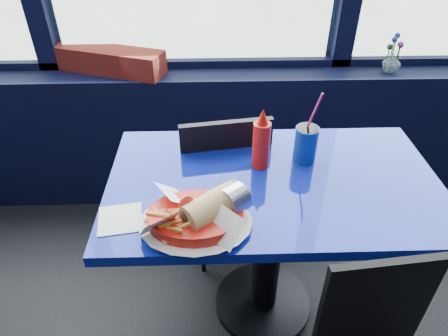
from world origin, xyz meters
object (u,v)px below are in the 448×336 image
flower_vase (392,60)px  near_table (270,216)px  ketchup_bottle (261,142)px  planter_box (107,60)px  soda_cup (306,143)px  food_basket (198,216)px  chair_near_back (229,179)px

flower_vase → near_table: bearing=-130.6°
flower_vase → ketchup_bottle: (-0.76, -0.75, -0.00)m
near_table → ketchup_bottle: size_ratio=4.99×
near_table → planter_box: size_ratio=1.96×
near_table → flower_vase: size_ratio=6.01×
planter_box → flower_vase: (1.48, -0.05, -0.00)m
planter_box → soda_cup: size_ratio=2.06×
near_table → planter_box: (-0.76, 0.89, 0.29)m
food_basket → near_table: bearing=26.3°
ketchup_bottle → near_table: bearing=-64.5°
near_table → ketchup_bottle: (-0.04, 0.09, 0.29)m
soda_cup → flower_vase: bearing=50.6°
planter_box → flower_vase: 1.49m
chair_near_back → flower_vase: size_ratio=4.35×
near_table → ketchup_bottle: ketchup_bottle is taller
food_basket → soda_cup: soda_cup is taller
planter_box → flower_vase: flower_vase is taller
flower_vase → chair_near_back: bearing=-149.3°
chair_near_back → soda_cup: (0.28, -0.20, 0.32)m
planter_box → ketchup_bottle: size_ratio=2.54×
flower_vase → planter_box: bearing=178.0°
ketchup_bottle → chair_near_back: bearing=114.1°
near_table → chair_near_back: 0.36m
food_basket → ketchup_bottle: bearing=40.5°
near_table → soda_cup: 0.31m
ketchup_bottle → food_basket: bearing=-125.8°
planter_box → food_basket: bearing=-46.4°
near_table → food_basket: bearing=-139.9°
chair_near_back → ketchup_bottle: size_ratio=3.61×
flower_vase → food_basket: (-0.99, -1.07, -0.07)m
flower_vase → soda_cup: 0.93m
planter_box → near_table: bearing=-29.7°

